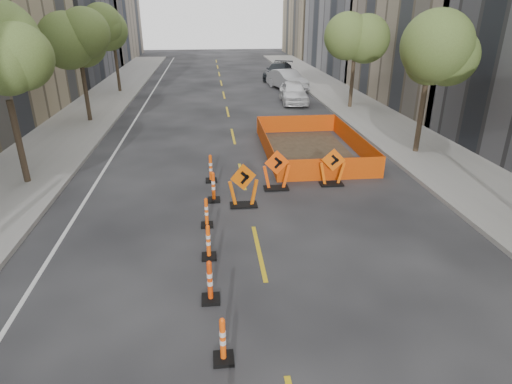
{
  "coord_description": "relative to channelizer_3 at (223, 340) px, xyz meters",
  "views": [
    {
      "loc": [
        -1.24,
        -6.39,
        6.34
      ],
      "look_at": [
        0.11,
        5.73,
        1.1
      ],
      "focal_mm": 30.0,
      "sensor_mm": 36.0,
      "label": 1
    }
  ],
  "objects": [
    {
      "name": "tree_r_b",
      "position": [
        9.56,
        11.97,
        4.01
      ],
      "size": [
        2.8,
        2.8,
        5.95
      ],
      "color": "#382B1E",
      "rests_on": "ground"
    },
    {
      "name": "bld_left_d",
      "position": [
        -15.84,
        39.17,
        6.49
      ],
      "size": [
        12.0,
        16.0,
        14.0
      ],
      "primitive_type": "cube",
      "color": "#4C4C51",
      "rests_on": "ground"
    },
    {
      "name": "parked_car_mid",
      "position": [
        6.61,
        29.93,
        0.29
      ],
      "size": [
        3.07,
        5.17,
        1.61
      ],
      "primitive_type": "imported",
      "rotation": [
        0.0,
        0.0,
        0.3
      ],
      "color": "#9E9FA3",
      "rests_on": "ground"
    },
    {
      "name": "tree_l_d",
      "position": [
        -7.24,
        29.97,
        4.01
      ],
      "size": [
        2.8,
        2.8,
        5.95
      ],
      "color": "#382B1E",
      "rests_on": "ground"
    },
    {
      "name": "chevron_sign_left",
      "position": [
        0.99,
        7.06,
        0.27
      ],
      "size": [
        1.2,
        0.94,
        1.57
      ],
      "primitive_type": null,
      "rotation": [
        0.0,
        0.0,
        0.33
      ],
      "color": "#DE5D09",
      "rests_on": "ground"
    },
    {
      "name": "tree_l_c",
      "position": [
        -7.24,
        19.97,
        4.01
      ],
      "size": [
        2.8,
        2.8,
        5.95
      ],
      "color": "#382B1E",
      "rests_on": "ground"
    },
    {
      "name": "channelizer_8",
      "position": [
        -0.1,
        9.5,
        0.04
      ],
      "size": [
        0.44,
        0.44,
        1.12
      ],
      "primitive_type": null,
      "color": "#E64B09",
      "rests_on": "ground"
    },
    {
      "name": "tree_r_c",
      "position": [
        9.56,
        21.97,
        4.01
      ],
      "size": [
        2.8,
        2.8,
        5.95
      ],
      "color": "#382B1E",
      "rests_on": "ground"
    },
    {
      "name": "channelizer_6",
      "position": [
        -0.29,
        5.7,
        -0.03
      ],
      "size": [
        0.38,
        0.38,
        0.97
      ],
      "primitive_type": null,
      "color": "#F5510A",
      "rests_on": "ground"
    },
    {
      "name": "sidewalk_left",
      "position": [
        -7.84,
        11.97,
        -0.44
      ],
      "size": [
        4.0,
        90.0,
        0.15
      ],
      "primitive_type": "cube",
      "color": "gray",
      "rests_on": "ground"
    },
    {
      "name": "parked_car_far",
      "position": [
        6.8,
        35.65,
        0.26
      ],
      "size": [
        3.94,
        5.78,
        1.55
      ],
      "primitive_type": "imported",
      "rotation": [
        0.0,
        0.0,
        -0.36
      ],
      "color": "black",
      "rests_on": "ground"
    },
    {
      "name": "chevron_sign_right",
      "position": [
        4.56,
        8.61,
        0.23
      ],
      "size": [
        1.1,
        0.79,
        1.49
      ],
      "primitive_type": null,
      "rotation": [
        0.0,
        0.0,
        -0.21
      ],
      "color": "#ED5A09",
      "rests_on": "ground"
    },
    {
      "name": "safety_fence",
      "position": [
        4.69,
        12.8,
        -0.05
      ],
      "size": [
        4.37,
        7.39,
        0.92
      ],
      "primitive_type": null,
      "rotation": [
        0.0,
        0.0,
        -0.01
      ],
      "color": "#E2530B",
      "rests_on": "ground"
    },
    {
      "name": "chevron_sign_center",
      "position": [
        2.35,
        8.44,
        0.26
      ],
      "size": [
        1.09,
        0.72,
        1.56
      ],
      "primitive_type": null,
      "rotation": [
        0.0,
        0.0,
        0.09
      ],
      "color": "#FC4D0A",
      "rests_on": "ground"
    },
    {
      "name": "sidewalk_right",
      "position": [
        10.16,
        11.97,
        -0.44
      ],
      "size": [
        4.0,
        90.0,
        0.15
      ],
      "primitive_type": "cube",
      "color": "gray",
      "rests_on": "ground"
    },
    {
      "name": "channelizer_7",
      "position": [
        -0.03,
        7.6,
        0.04
      ],
      "size": [
        0.44,
        0.44,
        1.1
      ],
      "primitive_type": null,
      "color": "#E54809",
      "rests_on": "ground"
    },
    {
      "name": "channelizer_5",
      "position": [
        -0.24,
        3.8,
        -0.0
      ],
      "size": [
        0.4,
        0.4,
        1.02
      ],
      "primitive_type": null,
      "color": "#F8500A",
      "rests_on": "ground"
    },
    {
      "name": "channelizer_4",
      "position": [
        -0.22,
        1.9,
        0.03
      ],
      "size": [
        0.43,
        0.43,
        1.1
      ],
      "primitive_type": null,
      "color": "red",
      "rests_on": "ground"
    },
    {
      "name": "parked_car_near",
      "position": [
        6.08,
        24.38,
        0.26
      ],
      "size": [
        2.14,
        4.65,
        1.55
      ],
      "primitive_type": "imported",
      "rotation": [
        0.0,
        0.0,
        -0.07
      ],
      "color": "white",
      "rests_on": "ground"
    },
    {
      "name": "channelizer_3",
      "position": [
        0.0,
        0.0,
        0.0
      ],
      "size": [
        0.41,
        0.41,
        1.03
      ],
      "primitive_type": null,
      "color": "#FF510A",
      "rests_on": "ground"
    },
    {
      "name": "tree_l_b",
      "position": [
        -7.24,
        9.97,
        4.01
      ],
      "size": [
        2.8,
        2.8,
        5.95
      ],
      "color": "#382B1E",
      "rests_on": "ground"
    },
    {
      "name": "ground_plane",
      "position": [
        1.16,
        -0.03,
        -0.51
      ],
      "size": [
        140.0,
        140.0,
        0.0
      ],
      "primitive_type": "plane",
      "color": "black"
    }
  ]
}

